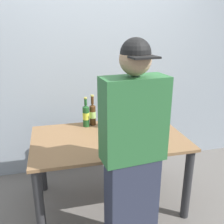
# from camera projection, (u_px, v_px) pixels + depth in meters

# --- Properties ---
(ground_plane) EXTENTS (8.00, 8.00, 0.00)m
(ground_plane) POSITION_uv_depth(u_px,v_px,m) (109.00, 201.00, 2.68)
(ground_plane) COLOR slate
(ground_plane) RESTS_ON ground
(desk) EXTENTS (1.45, 0.89, 0.75)m
(desk) POSITION_uv_depth(u_px,v_px,m) (108.00, 150.00, 2.48)
(desk) COLOR olive
(desk) RESTS_ON ground
(laptop) EXTENTS (0.36, 0.28, 0.24)m
(laptop) POSITION_uv_depth(u_px,v_px,m) (117.00, 125.00, 2.58)
(laptop) COLOR #B7BABC
(laptop) RESTS_ON desk
(beer_bottle_green) EXTENTS (0.07, 0.07, 0.32)m
(beer_bottle_green) POSITION_uv_depth(u_px,v_px,m) (86.00, 115.00, 2.65)
(beer_bottle_green) COLOR #1E5123
(beer_bottle_green) RESTS_ON desk
(beer_bottle_amber) EXTENTS (0.07, 0.07, 0.33)m
(beer_bottle_amber) POSITION_uv_depth(u_px,v_px,m) (93.00, 114.00, 2.69)
(beer_bottle_amber) COLOR #472B14
(beer_bottle_amber) RESTS_ON desk
(person_figure) EXTENTS (0.47, 0.31, 1.69)m
(person_figure) POSITION_uv_depth(u_px,v_px,m) (133.00, 156.00, 1.83)
(person_figure) COLOR #2D3347
(person_figure) RESTS_ON ground
(back_wall) EXTENTS (6.00, 0.10, 2.60)m
(back_wall) POSITION_uv_depth(u_px,v_px,m) (93.00, 66.00, 3.02)
(back_wall) COLOR #99A3AD
(back_wall) RESTS_ON ground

